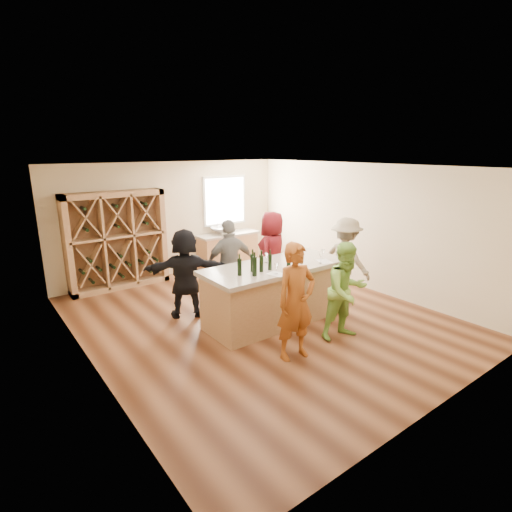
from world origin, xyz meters
TOP-DOWN VIEW (x-y plane):
  - floor at (0.00, 0.00)m, footprint 6.00×7.00m
  - ceiling at (0.00, 0.00)m, footprint 6.00×7.00m
  - wall_back at (0.00, 3.55)m, footprint 6.00×0.10m
  - wall_front at (0.00, -3.55)m, footprint 6.00×0.10m
  - wall_left at (-3.05, 0.00)m, footprint 0.10×7.00m
  - wall_right at (3.05, 0.00)m, footprint 0.10×7.00m
  - window_frame at (1.50, 3.47)m, footprint 1.30×0.06m
  - window_pane at (1.50, 3.44)m, footprint 1.18×0.01m
  - wine_rack at (-1.50, 3.27)m, footprint 2.20×0.45m
  - back_counter_base at (1.40, 3.20)m, footprint 1.60×0.58m
  - back_counter_top at (1.40, 3.20)m, footprint 1.70×0.62m
  - sink at (1.20, 3.20)m, footprint 0.54×0.54m
  - faucet at (1.20, 3.38)m, footprint 0.02×0.02m
  - tasting_counter_base at (0.17, -0.29)m, footprint 2.60×1.00m
  - tasting_counter_top at (0.17, -0.29)m, footprint 2.72×1.12m
  - wine_bottle_a at (-0.69, -0.41)m, footprint 0.09×0.09m
  - wine_bottle_b at (-0.51, -0.58)m, footprint 0.09×0.09m
  - wine_bottle_c at (-0.40, -0.37)m, footprint 0.09×0.09m
  - wine_bottle_d at (-0.28, -0.46)m, footprint 0.09×0.09m
  - wine_bottle_e at (-0.10, -0.46)m, footprint 0.07×0.07m
  - wine_glass_a at (-0.17, -0.72)m, footprint 0.08×0.08m
  - wine_glass_b at (0.41, -0.71)m, footprint 0.08×0.08m
  - wine_glass_c at (0.90, -0.70)m, footprint 0.08×0.08m
  - wine_glass_d at (0.59, -0.39)m, footprint 0.09×0.09m
  - wine_glass_e at (1.13, -0.54)m, footprint 0.08×0.08m
  - tasting_menu_a at (-0.16, -0.72)m, footprint 0.28×0.34m
  - tasting_menu_b at (0.37, -0.67)m, footprint 0.25×0.32m
  - tasting_menu_c at (1.04, -0.66)m, footprint 0.32×0.37m
  - person_near_left at (-0.43, -1.50)m, footprint 0.71×0.56m
  - person_near_right at (0.68, -1.52)m, footprint 0.86×0.56m
  - person_server at (2.01, -0.34)m, footprint 0.62×1.17m
  - person_far_mid at (-0.11, 0.77)m, footprint 1.12×0.70m
  - person_far_right at (0.98, 0.80)m, footprint 1.06×0.93m
  - person_far_left at (-1.03, 0.90)m, footprint 1.66×1.25m
  - wine_bottle_f at (0.22, -0.59)m, footprint 0.07×0.07m
  - wine_glass_f at (0.12, -0.09)m, footprint 0.07×0.07m

SIDE VIEW (x-z plane):
  - floor at x=0.00m, z-range -0.10..0.00m
  - back_counter_base at x=1.40m, z-range 0.00..0.86m
  - tasting_counter_base at x=0.17m, z-range 0.00..1.00m
  - person_near_right at x=0.68m, z-range 0.00..1.66m
  - person_far_left at x=-1.03m, z-range 0.00..1.70m
  - person_server at x=2.01m, z-range 0.00..1.75m
  - back_counter_top at x=1.40m, z-range 0.86..0.92m
  - person_far_mid at x=-0.11m, z-range 0.00..1.78m
  - person_near_left at x=-0.43m, z-range 0.00..1.80m
  - person_far_right at x=0.98m, z-range 0.00..1.83m
  - sink at x=1.20m, z-range 0.92..1.11m
  - tasting_counter_top at x=0.17m, z-range 1.00..1.08m
  - faucet at x=1.20m, z-range 0.92..1.22m
  - tasting_menu_a at x=-0.16m, z-range 1.08..1.08m
  - tasting_menu_b at x=0.37m, z-range 1.08..1.08m
  - tasting_menu_c at x=1.04m, z-range 1.08..1.08m
  - wine_rack at x=-1.50m, z-range 0.00..2.20m
  - wine_glass_c at x=0.90m, z-range 1.08..1.25m
  - wine_glass_b at x=0.41m, z-range 1.08..1.26m
  - wine_glass_a at x=-0.17m, z-range 1.08..1.26m
  - wine_glass_f at x=0.12m, z-range 1.08..1.26m
  - wine_glass_d at x=0.59m, z-range 1.08..1.27m
  - wine_glass_e at x=1.13m, z-range 1.08..1.27m
  - wine_bottle_e at x=-0.10m, z-range 1.08..1.35m
  - wine_bottle_a at x=-0.69m, z-range 1.08..1.37m
  - wine_bottle_d at x=-0.28m, z-range 1.08..1.37m
  - wine_bottle_f at x=0.22m, z-range 1.08..1.38m
  - wine_bottle_c at x=-0.40m, z-range 1.08..1.39m
  - wine_bottle_b at x=-0.51m, z-range 1.08..1.41m
  - wall_back at x=0.00m, z-range 0.00..2.80m
  - wall_front at x=0.00m, z-range 0.00..2.80m
  - wall_left at x=-3.05m, z-range 0.00..2.80m
  - wall_right at x=3.05m, z-range 0.00..2.80m
  - window_frame at x=1.50m, z-range 1.10..2.40m
  - window_pane at x=1.50m, z-range 1.16..2.34m
  - ceiling at x=0.00m, z-range 2.80..2.90m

